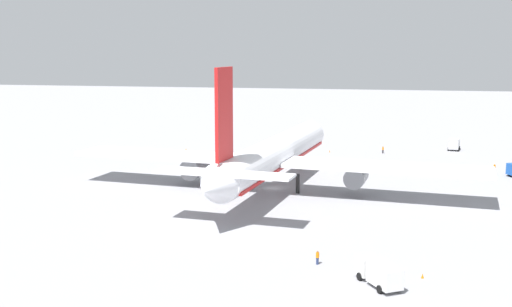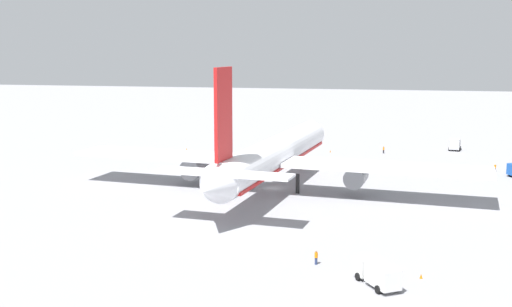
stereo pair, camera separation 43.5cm
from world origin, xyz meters
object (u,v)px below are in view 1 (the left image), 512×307
ground_worker_1 (317,257)px  traffic_cone_2 (330,151)px  traffic_cone_0 (423,276)px  ground_worker_0 (494,168)px  traffic_cone_3 (196,151)px  airliner (273,156)px  traffic_cone_1 (186,149)px  service_truck_1 (454,144)px  ground_worker_2 (383,150)px  service_truck_3 (379,273)px

ground_worker_1 → traffic_cone_2: bearing=4.8°
ground_worker_1 → traffic_cone_2: 84.75m
traffic_cone_0 → traffic_cone_2: same height
ground_worker_0 → traffic_cone_3: size_ratio=3.12×
airliner → traffic_cone_2: 45.90m
traffic_cone_0 → traffic_cone_2: 88.71m
traffic_cone_3 → traffic_cone_1: bearing=53.9°
airliner → traffic_cone_1: bearing=36.8°
traffic_cone_1 → ground_worker_0: bearing=-100.5°
airliner → service_truck_1: airliner is taller
ground_worker_0 → ground_worker_2: 30.47m
airliner → traffic_cone_1: size_ratio=139.61×
service_truck_1 → traffic_cone_1: service_truck_1 is taller
traffic_cone_2 → traffic_cone_3: size_ratio=1.00×
airliner → ground_worker_1: airliner is taller
service_truck_3 → ground_worker_0: 75.23m
ground_worker_0 → ground_worker_2: size_ratio=0.97×
traffic_cone_2 → traffic_cone_3: same height
traffic_cone_3 → ground_worker_2: bearing=-79.8°
ground_worker_2 → traffic_cone_0: bearing=-176.0°
traffic_cone_0 → traffic_cone_1: same height
ground_worker_0 → traffic_cone_0: ground_worker_0 is taller
ground_worker_2 → traffic_cone_1: 49.75m
ground_worker_0 → ground_worker_1: size_ratio=1.00×
traffic_cone_0 → traffic_cone_2: size_ratio=1.00×
airliner → traffic_cone_2: size_ratio=139.61×
airliner → traffic_cone_1: airliner is taller
traffic_cone_1 → traffic_cone_3: same height
ground_worker_2 → traffic_cone_3: ground_worker_2 is taller
ground_worker_1 → service_truck_3: bearing=-126.9°
service_truck_1 → traffic_cone_3: size_ratio=9.53×
service_truck_1 → ground_worker_1: service_truck_1 is taller
traffic_cone_3 → traffic_cone_2: bearing=-78.0°
service_truck_1 → traffic_cone_0: size_ratio=9.53×
ground_worker_0 → traffic_cone_0: size_ratio=3.12×
ground_worker_1 → traffic_cone_1: (79.91, 43.45, -0.60)m
ground_worker_2 → traffic_cone_1: (-5.82, 49.41, -0.63)m
airliner → traffic_cone_3: airliner is taller
traffic_cone_0 → traffic_cone_3: same height
traffic_cone_2 → airliner: bearing=172.5°
ground_worker_0 → traffic_cone_1: (13.55, 72.93, -0.60)m
airliner → traffic_cone_3: 47.07m
traffic_cone_0 → ground_worker_1: bearing=80.0°
traffic_cone_1 → traffic_cone_2: 36.62m
ground_worker_1 → ground_worker_2: ground_worker_2 is taller
ground_worker_0 → traffic_cone_1: 74.18m
airliner → traffic_cone_0: bearing=-148.7°
service_truck_3 → traffic_cone_2: service_truck_3 is taller
service_truck_3 → traffic_cone_1: size_ratio=12.04×
service_truck_3 → ground_worker_1: service_truck_3 is taller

